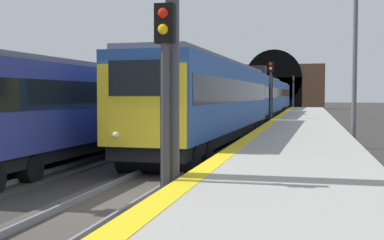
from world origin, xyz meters
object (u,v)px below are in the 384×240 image
railway_signal_far (293,89)px  catenary_mast_near (354,58)px  train_adjacent_platform (202,100)px  railway_signal_near (165,96)px  railway_signal_mid (271,90)px  train_main_approaching (255,97)px

railway_signal_far → catenary_mast_near: bearing=4.6°
train_adjacent_platform → catenary_mast_near: (-15.94, -10.89, 2.15)m
railway_signal_near → railway_signal_mid: size_ratio=0.88×
railway_signal_mid → railway_signal_far: bearing=-180.0°
railway_signal_mid → railway_signal_near: bearing=0.0°
train_main_approaching → railway_signal_mid: bearing=16.5°
railway_signal_near → railway_signal_mid: (26.15, 0.00, 0.33)m
train_adjacent_platform → train_main_approaching: bearing=-71.4°
train_adjacent_platform → catenary_mast_near: bearing=-144.1°
train_main_approaching → railway_signal_near: bearing=4.8°
railway_signal_mid → train_main_approaching: bearing=-165.2°
train_main_approaching → train_adjacent_platform: (-1.32, 4.32, -0.18)m
train_adjacent_platform → railway_signal_mid: 8.31m
railway_signal_near → catenary_mast_near: catenary_mast_near is taller
train_main_approaching → railway_signal_mid: 7.14m
railway_signal_far → catenary_mast_near: size_ratio=0.69×
railway_signal_far → catenary_mast_near: catenary_mast_near is taller
train_main_approaching → railway_signal_near: (-33.03, -1.82, 0.22)m
train_main_approaching → railway_signal_far: size_ratio=9.83×
railway_signal_near → railway_signal_far: railway_signal_far is taller
railway_signal_near → railway_signal_far: (75.29, 0.00, 0.93)m
train_adjacent_platform → railway_signal_far: 44.03m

